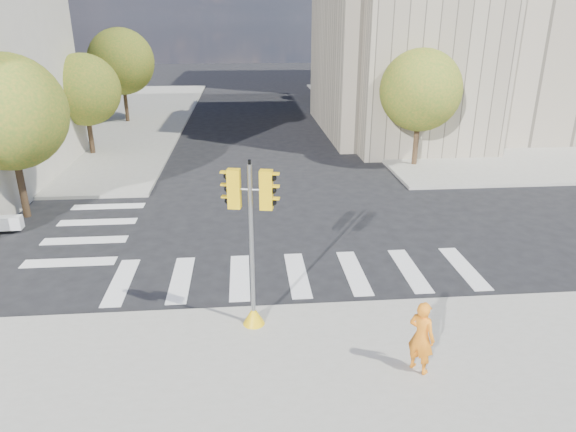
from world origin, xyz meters
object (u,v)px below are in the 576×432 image
(photographer, at_px, (421,337))
(lamp_far, at_px, (357,56))
(traffic_signal, at_px, (252,259))
(lamp_near, at_px, (407,72))

(photographer, bearing_deg, lamp_far, -49.33)
(lamp_far, xyz_separation_m, traffic_signal, (-9.53, -32.87, -2.59))
(lamp_near, xyz_separation_m, traffic_signal, (-9.53, -18.87, -2.59))
(lamp_far, relative_size, traffic_signal, 1.86)
(lamp_near, bearing_deg, traffic_signal, -116.79)
(lamp_near, distance_m, photographer, 22.15)
(lamp_near, bearing_deg, photographer, -105.66)
(lamp_near, relative_size, photographer, 4.70)
(lamp_near, relative_size, lamp_far, 1.00)
(lamp_far, bearing_deg, photographer, -99.56)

